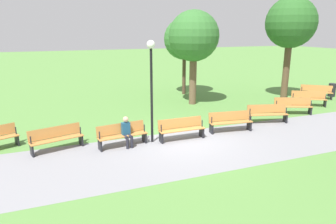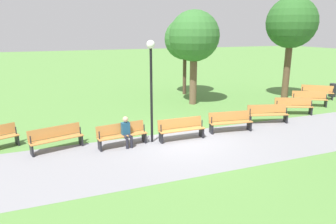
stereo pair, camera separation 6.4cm
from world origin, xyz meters
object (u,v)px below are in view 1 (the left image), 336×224
object	(u,v)px
bench_6	(122,134)
person_seated	(127,131)
bench_5	(181,128)
tree_0	(291,24)
bench_1	(309,98)
tree_1	(184,39)
bench_3	(267,113)
bench_0	(316,92)
trash_bin	(332,90)
bench_7	(56,138)
tree_2	(194,37)
lamp_post	(151,73)
bench_2	(293,105)
bench_4	(230,121)

from	to	relation	value
bench_6	person_seated	bearing A→B (deg)	135.15
bench_5	tree_0	world-z (taller)	tree_0
bench_1	bench_5	world-z (taller)	same
bench_6	tree_1	bearing A→B (deg)	-135.04
bench_3	bench_5	size ratio (longest dim) A/B	1.03
bench_0	trash_bin	xyz separation A→B (m)	(-1.57, -0.15, -0.03)
bench_7	trash_bin	distance (m)	18.27
person_seated	tree_2	xyz separation A→B (m)	(-5.51, -5.55, 3.40)
tree_2	trash_bin	distance (m)	10.59
bench_1	bench_7	distance (m)	14.46
bench_5	lamp_post	size ratio (longest dim) A/B	0.48
bench_0	bench_6	distance (m)	14.45
bench_6	lamp_post	xyz separation A→B (m)	(-1.24, 0.02, 2.35)
bench_1	bench_2	distance (m)	2.47
bench_5	tree_1	size ratio (longest dim) A/B	0.37
bench_7	tree_2	size ratio (longest dim) A/B	0.36
lamp_post	bench_0	bearing A→B (deg)	-163.44
bench_0	bench_4	bearing A→B (deg)	60.65
bench_0	bench_2	size ratio (longest dim) A/B	0.92
person_seated	trash_bin	world-z (taller)	person_seated
bench_0	trash_bin	distance (m)	1.57
bench_2	tree_2	bearing A→B (deg)	-23.01
bench_1	lamp_post	xyz separation A→B (m)	(10.67, 2.40, 2.35)
bench_0	tree_2	xyz separation A→B (m)	(8.28, -1.66, 3.56)
bench_7	bench_5	bearing A→B (deg)	157.25
bench_4	tree_0	bearing A→B (deg)	-139.47
person_seated	trash_bin	xyz separation A→B (m)	(-15.36, -4.04, -0.19)
bench_0	person_seated	xyz separation A→B (m)	(13.79, 3.89, 0.16)
bench_2	person_seated	distance (m)	9.64
tree_1	lamp_post	distance (m)	9.89
bench_0	tree_2	distance (m)	9.17
bench_4	lamp_post	size ratio (longest dim) A/B	0.49
trash_bin	bench_7	bearing A→B (deg)	10.83
bench_7	bench_6	bearing A→B (deg)	153.48
person_seated	lamp_post	distance (m)	2.44
bench_2	bench_5	world-z (taller)	same
bench_0	bench_4	distance (m)	9.77
bench_5	tree_2	world-z (taller)	tree_2
bench_6	person_seated	distance (m)	0.26
bench_3	bench_6	world-z (taller)	same
bench_0	tree_1	size ratio (longest dim) A/B	0.35
bench_3	person_seated	distance (m)	7.22
bench_4	lamp_post	distance (m)	4.38
bench_0	tree_0	xyz separation A→B (m)	(1.98, -0.79, 4.33)
person_seated	tree_1	distance (m)	11.00
bench_0	person_seated	bearing A→B (deg)	53.74
tree_0	bench_4	bearing A→B (deg)	32.93
bench_1	bench_3	distance (m)	4.93
bench_2	tree_1	world-z (taller)	tree_1
bench_3	bench_4	world-z (taller)	same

